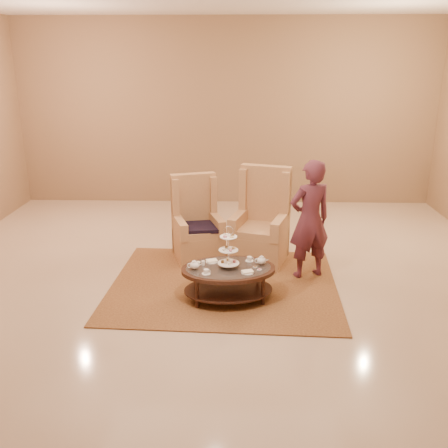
{
  "coord_description": "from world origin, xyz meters",
  "views": [
    {
      "loc": [
        0.24,
        -5.71,
        2.75
      ],
      "look_at": [
        0.07,
        0.2,
        0.78
      ],
      "focal_mm": 40.0,
      "sensor_mm": 36.0,
      "label": 1
    }
  ],
  "objects_px": {
    "tea_table": "(228,273)",
    "person": "(310,220)",
    "armchair_left": "(197,230)",
    "armchair_right": "(261,229)"
  },
  "relations": [
    {
      "from": "armchair_left",
      "to": "person",
      "type": "xyz_separation_m",
      "value": [
        1.51,
        -0.66,
        0.38
      ]
    },
    {
      "from": "armchair_left",
      "to": "person",
      "type": "bearing_deg",
      "value": -41.52
    },
    {
      "from": "armchair_left",
      "to": "person",
      "type": "distance_m",
      "value": 1.69
    },
    {
      "from": "person",
      "to": "armchair_right",
      "type": "bearing_deg",
      "value": -66.32
    },
    {
      "from": "person",
      "to": "armchair_left",
      "type": "bearing_deg",
      "value": -44.82
    },
    {
      "from": "tea_table",
      "to": "armchair_right",
      "type": "xyz_separation_m",
      "value": [
        0.44,
        1.29,
        0.11
      ]
    },
    {
      "from": "armchair_right",
      "to": "person",
      "type": "bearing_deg",
      "value": -27.95
    },
    {
      "from": "tea_table",
      "to": "armchair_left",
      "type": "relative_size",
      "value": 1.01
    },
    {
      "from": "tea_table",
      "to": "person",
      "type": "height_order",
      "value": "person"
    },
    {
      "from": "tea_table",
      "to": "armchair_left",
      "type": "height_order",
      "value": "armchair_left"
    }
  ]
}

